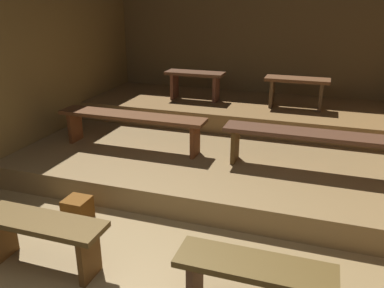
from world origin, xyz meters
name	(u,v)px	position (x,y,z in m)	size (l,w,h in m)	color
ground	(212,184)	(0.00, 2.64, -0.04)	(5.78, 6.08, 0.08)	olive
wall_back	(256,51)	(0.00, 5.31, 1.26)	(5.78, 0.06, 2.52)	brown
wall_left	(31,69)	(-2.52, 2.64, 1.26)	(0.06, 6.08, 2.52)	brown
platform_lower	(228,148)	(0.00, 3.45, 0.14)	(4.98, 3.65, 0.28)	olive
platform_middle	(243,111)	(0.00, 4.45, 0.42)	(4.98, 1.65, 0.28)	olive
bench_floor_left	(42,232)	(-0.88, 0.59, 0.35)	(1.10, 0.33, 0.46)	brown
bench_floor_right	(254,277)	(0.88, 0.59, 0.35)	(1.10, 0.33, 0.46)	#543E1A
bench_lower_left	(131,121)	(-1.12, 2.72, 0.66)	(1.97, 0.33, 0.46)	brown
bench_lower_right	(311,139)	(1.12, 2.72, 0.66)	(1.97, 0.33, 0.46)	#553321
bench_middle_left	(195,79)	(-0.80, 4.38, 0.90)	(0.94, 0.33, 0.46)	brown
bench_middle_right	(297,86)	(0.80, 4.38, 0.90)	(0.94, 0.33, 0.46)	brown
wooden_crate_floor	(78,209)	(-1.06, 1.33, 0.12)	(0.24, 0.24, 0.24)	brown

